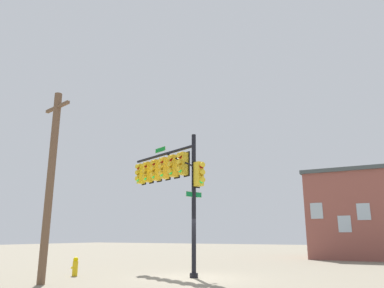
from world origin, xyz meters
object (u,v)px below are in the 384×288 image
at_px(utility_pole, 50,180).
at_px(fire_hydrant, 75,267).
at_px(signal_pole_assembly, 169,174).
at_px(brick_building, 355,214).

height_order(utility_pole, fire_hydrant, utility_pole).
height_order(signal_pole_assembly, brick_building, brick_building).
xyz_separation_m(fire_hydrant, brick_building, (-10.39, -19.81, 3.02)).
bearing_deg(brick_building, signal_pole_assembly, 67.57).
bearing_deg(fire_hydrant, signal_pole_assembly, -141.35).
height_order(fire_hydrant, brick_building, brick_building).
xyz_separation_m(signal_pole_assembly, fire_hydrant, (3.30, 2.64, -4.37)).
relative_size(signal_pole_assembly, brick_building, 0.92).
distance_m(utility_pole, fire_hydrant, 4.60).
distance_m(signal_pole_assembly, utility_pole, 5.91).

